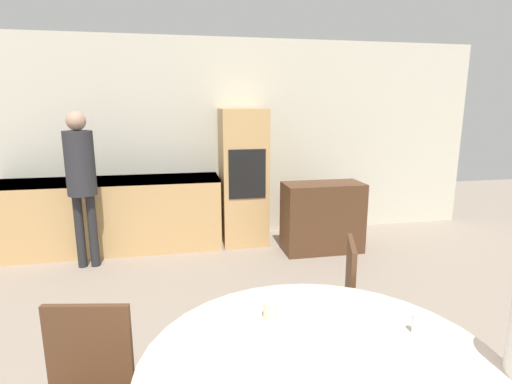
{
  "coord_description": "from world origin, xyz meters",
  "views": [
    {
      "loc": [
        -0.63,
        -0.09,
        1.76
      ],
      "look_at": [
        -0.03,
        2.89,
        1.1
      ],
      "focal_mm": 28.0,
      "sensor_mm": 36.0,
      "label": 1
    }
  ],
  "objects_px": {
    "chair_far_right": "(334,301)",
    "cup": "(271,310)",
    "sideboard": "(322,217)",
    "person_standing": "(81,172)",
    "oven_unit": "(243,177)"
  },
  "relations": [
    {
      "from": "sideboard",
      "to": "chair_far_right",
      "type": "bearing_deg",
      "value": -108.83
    },
    {
      "from": "cup",
      "to": "sideboard",
      "type": "bearing_deg",
      "value": 64.34
    },
    {
      "from": "person_standing",
      "to": "oven_unit",
      "type": "bearing_deg",
      "value": 15.17
    },
    {
      "from": "sideboard",
      "to": "chair_far_right",
      "type": "height_order",
      "value": "chair_far_right"
    },
    {
      "from": "person_standing",
      "to": "cup",
      "type": "xyz_separation_m",
      "value": [
        1.42,
        -2.74,
        -0.28
      ]
    },
    {
      "from": "sideboard",
      "to": "chair_far_right",
      "type": "distance_m",
      "value": 2.32
    },
    {
      "from": "chair_far_right",
      "to": "cup",
      "type": "distance_m",
      "value": 0.8
    },
    {
      "from": "chair_far_right",
      "to": "oven_unit",
      "type": "bearing_deg",
      "value": -157.14
    },
    {
      "from": "sideboard",
      "to": "person_standing",
      "type": "xyz_separation_m",
      "value": [
        -2.72,
        0.04,
        0.64
      ]
    },
    {
      "from": "person_standing",
      "to": "sideboard",
      "type": "bearing_deg",
      "value": -0.81
    },
    {
      "from": "sideboard",
      "to": "cup",
      "type": "relative_size",
      "value": 11.69
    },
    {
      "from": "chair_far_right",
      "to": "person_standing",
      "type": "xyz_separation_m",
      "value": [
        -1.97,
        2.23,
        0.55
      ]
    },
    {
      "from": "person_standing",
      "to": "cup",
      "type": "height_order",
      "value": "person_standing"
    },
    {
      "from": "chair_far_right",
      "to": "cup",
      "type": "relative_size",
      "value": 11.26
    },
    {
      "from": "sideboard",
      "to": "chair_far_right",
      "type": "xyz_separation_m",
      "value": [
        -0.75,
        -2.19,
        0.09
      ]
    }
  ]
}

